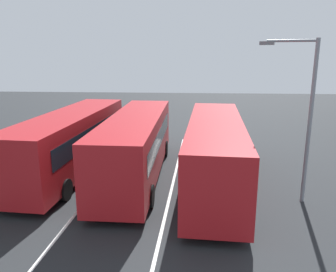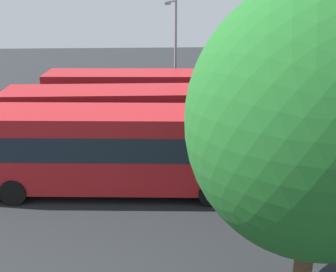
{
  "view_description": "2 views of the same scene",
  "coord_description": "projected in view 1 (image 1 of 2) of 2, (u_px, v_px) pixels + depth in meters",
  "views": [
    {
      "loc": [
        -15.41,
        -2.46,
        5.99
      ],
      "look_at": [
        1.22,
        -1.34,
        1.86
      ],
      "focal_mm": 35.74,
      "sensor_mm": 36.0,
      "label": 1
    },
    {
      "loc": [
        -0.4,
        17.92,
        7.12
      ],
      "look_at": [
        -1.3,
        1.02,
        1.23
      ],
      "focal_mm": 45.4,
      "sensor_mm": 36.0,
      "label": 2
    }
  ],
  "objects": [
    {
      "name": "bus_far_left",
      "position": [
        215.0,
        150.0,
        15.27
      ],
      "size": [
        10.87,
        2.99,
        3.07
      ],
      "rotation": [
        0.0,
        0.0,
        -0.06
      ],
      "color": "#AD191E",
      "rests_on": "ground"
    },
    {
      "name": "street_lamp",
      "position": [
        305.0,
        111.0,
        13.11
      ],
      "size": [
        0.79,
        2.13,
        6.56
      ],
      "rotation": [
        0.0,
        0.0,
        1.28
      ],
      "color": "gray",
      "rests_on": "ground"
    },
    {
      "name": "bus_center_left",
      "position": [
        136.0,
        143.0,
        16.44
      ],
      "size": [
        10.78,
        2.61,
        3.07
      ],
      "rotation": [
        0.0,
        0.0,
        -0.01
      ],
      "color": "#AD191E",
      "rests_on": "ground"
    },
    {
      "name": "bus_center_right",
      "position": [
        72.0,
        140.0,
        17.1
      ],
      "size": [
        10.89,
        3.09,
        3.07
      ],
      "rotation": [
        0.0,
        0.0,
        -0.07
      ],
      "color": "#AD191E",
      "rests_on": "ground"
    },
    {
      "name": "pedestrian",
      "position": [
        161.0,
        124.0,
        24.1
      ],
      "size": [
        0.34,
        0.34,
        1.72
      ],
      "rotation": [
        0.0,
        0.0,
        3.22
      ],
      "color": "#232833",
      "rests_on": "ground"
    },
    {
      "name": "lane_stripe_outer_left",
      "position": [
        174.0,
        179.0,
        16.42
      ],
      "size": [
        15.52,
        0.69,
        0.01
      ],
      "primitive_type": "cube",
      "rotation": [
        0.0,
        0.0,
        -0.04
      ],
      "color": "silver",
      "rests_on": "ground"
    },
    {
      "name": "ground_plane",
      "position": [
        139.0,
        178.0,
        16.53
      ],
      "size": [
        73.68,
        73.68,
        0.0
      ],
      "primitive_type": "plane",
      "color": "#232628"
    },
    {
      "name": "lane_stripe_inner_left",
      "position": [
        105.0,
        177.0,
        16.64
      ],
      "size": [
        15.52,
        0.69,
        0.01
      ],
      "primitive_type": "cube",
      "rotation": [
        0.0,
        0.0,
        -0.04
      ],
      "color": "silver",
      "rests_on": "ground"
    }
  ]
}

